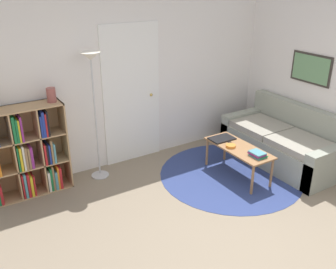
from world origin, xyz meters
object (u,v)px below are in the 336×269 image
(vase_on_shelf, at_px, (51,95))
(bookshelf, at_px, (25,154))
(laptop, at_px, (222,138))
(bowl, at_px, (231,146))
(couch, at_px, (285,143))
(floor_lamp, at_px, (92,78))
(coffee_table, at_px, (238,150))

(vase_on_shelf, bearing_deg, bookshelf, -179.77)
(laptop, distance_m, bowl, 0.28)
(couch, bearing_deg, floor_lamp, 158.44)
(bookshelf, bearing_deg, laptop, -16.19)
(vase_on_shelf, bearing_deg, floor_lamp, -7.11)
(coffee_table, distance_m, bowl, 0.13)
(coffee_table, xyz_separation_m, vase_on_shelf, (-2.20, 1.09, 0.88))
(bowl, xyz_separation_m, vase_on_shelf, (-2.10, 1.03, 0.81))
(floor_lamp, bearing_deg, couch, -21.56)
(couch, relative_size, bowl, 13.18)
(coffee_table, height_order, vase_on_shelf, vase_on_shelf)
(coffee_table, bearing_deg, bowl, 148.84)
(bookshelf, xyz_separation_m, vase_on_shelf, (0.42, 0.00, 0.71))
(bookshelf, relative_size, laptop, 3.28)
(bookshelf, height_order, vase_on_shelf, vase_on_shelf)
(coffee_table, distance_m, laptop, 0.34)
(couch, distance_m, laptop, 1.04)
(bookshelf, bearing_deg, coffee_table, -22.54)
(bookshelf, bearing_deg, bowl, -22.19)
(bookshelf, distance_m, vase_on_shelf, 0.82)
(vase_on_shelf, bearing_deg, laptop, -19.15)
(laptop, bearing_deg, coffee_table, -85.14)
(bookshelf, xyz_separation_m, couch, (3.55, -1.09, -0.28))
(floor_lamp, relative_size, bowl, 12.70)
(bookshelf, height_order, floor_lamp, floor_lamp)
(coffee_table, xyz_separation_m, bowl, (-0.10, 0.06, 0.07))
(coffee_table, bearing_deg, floor_lamp, 148.53)
(floor_lamp, relative_size, vase_on_shelf, 9.72)
(floor_lamp, xyz_separation_m, couch, (2.60, -1.03, -1.15))
(coffee_table, xyz_separation_m, laptop, (-0.03, 0.33, 0.06))
(bookshelf, relative_size, couch, 0.65)
(couch, distance_m, coffee_table, 0.94)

